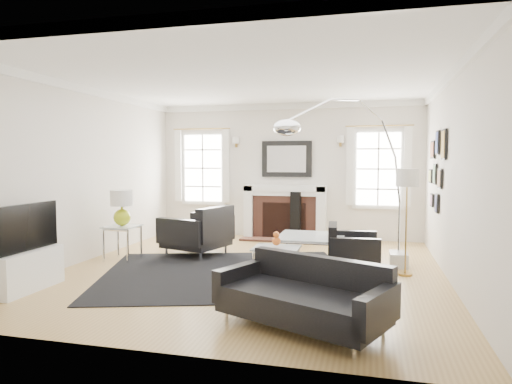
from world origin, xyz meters
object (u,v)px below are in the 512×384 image
(fireplace, at_px, (285,213))
(coffee_table, at_px, (311,238))
(armchair_left, at_px, (200,232))
(gourd_lamp, at_px, (122,205))
(arc_floor_lamp, at_px, (347,176))
(armchair_right, at_px, (350,248))
(sofa, at_px, (305,297))

(fireplace, relative_size, coffee_table, 1.68)
(armchair_left, xyz_separation_m, gourd_lamp, (-1.08, -0.67, 0.51))
(gourd_lamp, distance_m, arc_floor_lamp, 3.62)
(fireplace, bearing_deg, armchair_right, -58.61)
(armchair_left, relative_size, arc_floor_lamp, 0.48)
(gourd_lamp, bearing_deg, sofa, -34.49)
(gourd_lamp, xyz_separation_m, arc_floor_lamp, (3.58, -0.02, 0.50))
(sofa, distance_m, armchair_right, 2.58)
(sofa, distance_m, arc_floor_lamp, 2.52)
(gourd_lamp, height_order, arc_floor_lamp, arc_floor_lamp)
(armchair_right, bearing_deg, arc_floor_lamp, -98.09)
(armchair_right, relative_size, coffee_table, 0.85)
(coffee_table, height_order, gourd_lamp, gourd_lamp)
(armchair_left, height_order, coffee_table, armchair_left)
(armchair_left, height_order, gourd_lamp, gourd_lamp)
(sofa, height_order, gourd_lamp, gourd_lamp)
(gourd_lamp, bearing_deg, armchair_right, 4.55)
(armchair_right, height_order, gourd_lamp, gourd_lamp)
(armchair_right, relative_size, gourd_lamp, 1.49)
(fireplace, xyz_separation_m, armchair_left, (-1.12, -1.96, -0.15))
(fireplace, bearing_deg, arc_floor_lamp, -62.42)
(fireplace, height_order, armchair_left, fireplace)
(arc_floor_lamp, bearing_deg, sofa, -97.10)
(sofa, xyz_separation_m, arc_floor_lamp, (0.28, 2.25, 1.10))
(armchair_right, bearing_deg, coffee_table, 165.50)
(fireplace, height_order, gourd_lamp, gourd_lamp)
(gourd_lamp, bearing_deg, arc_floor_lamp, -0.33)
(sofa, bearing_deg, armchair_left, 127.11)
(sofa, distance_m, coffee_table, 2.73)
(coffee_table, bearing_deg, fireplace, 110.57)
(fireplace, xyz_separation_m, gourd_lamp, (-2.20, -2.63, 0.35))
(armchair_left, xyz_separation_m, coffee_table, (1.94, -0.22, 0.03))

